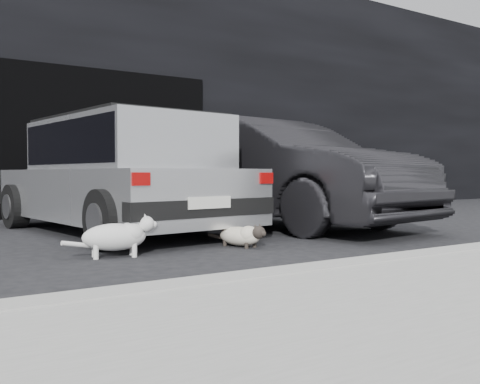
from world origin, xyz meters
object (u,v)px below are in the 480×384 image
silver_hatchback (121,170)px  cat_siamese (243,236)px  second_car (270,172)px  cat_white (119,236)px

silver_hatchback → cat_siamese: size_ratio=5.79×
second_car → cat_white: second_car is taller
second_car → cat_siamese: size_ratio=6.61×
silver_hatchback → second_car: bearing=-15.2°
silver_hatchback → second_car: size_ratio=0.88×
silver_hatchback → second_car: (2.10, -0.31, -0.02)m
silver_hatchback → cat_white: (-0.73, -1.87, -0.60)m
second_car → cat_white: bearing=-159.2°
cat_siamese → cat_white: bearing=-19.3°
cat_white → cat_siamese: bearing=99.4°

